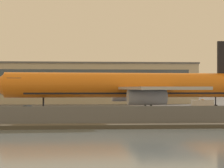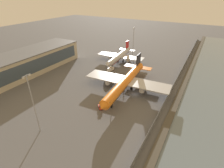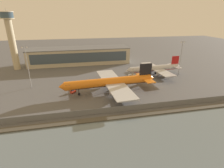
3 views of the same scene
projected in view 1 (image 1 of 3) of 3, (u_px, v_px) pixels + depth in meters
ground_plane at (131, 117)px, 77.58m from camera, size 500.00×500.00×0.00m
shoreline_seawall at (150, 126)px, 57.14m from camera, size 320.00×3.00×0.50m
perimeter_fence at (145, 115)px, 61.64m from camera, size 280.00×0.10×2.66m
cargo_jet_orange at (136, 86)px, 83.64m from camera, size 53.30×46.17×14.55m
baggage_tug at (29, 111)px, 84.96m from camera, size 3.38×3.41×1.80m
ops_van at (203, 104)px, 105.03m from camera, size 5.33×2.46×2.48m
terminal_building at (70, 83)px, 148.70m from camera, size 84.58×21.79×13.58m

